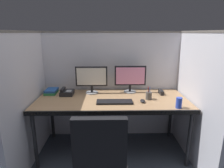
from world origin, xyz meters
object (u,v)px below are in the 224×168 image
keyboard_main (115,102)px  book_stack (51,91)px  computer_mouse (143,101)px  monitor_right (130,77)px  red_stapler (161,92)px  desk (112,103)px  monitor_left (92,78)px  desk_phone (67,92)px  soda_can (179,103)px  pen_cup (149,96)px

keyboard_main → book_stack: size_ratio=1.97×
keyboard_main → computer_mouse: 0.34m
monitor_right → red_stapler: (0.42, -0.09, -0.19)m
desk → red_stapler: (0.67, 0.19, 0.08)m
monitor_left → desk: bearing=-41.8°
computer_mouse → book_stack: bearing=163.0°
monitor_right → keyboard_main: (-0.23, -0.41, -0.20)m
book_stack → desk_phone: desk_phone is taller
monitor_left → monitor_right: 0.53m
monitor_right → computer_mouse: (0.11, -0.40, -0.20)m
soda_can → monitor_right: bearing=129.2°
desk → computer_mouse: computer_mouse is taller
computer_mouse → pen_cup: size_ratio=0.57×
book_stack → pen_cup: pen_cup is taller
desk → monitor_left: bearing=138.2°
monitor_right → book_stack: size_ratio=1.97×
monitor_left → computer_mouse: size_ratio=4.48×
book_stack → keyboard_main: bearing=-23.5°
red_stapler → desk_phone: desk_phone is taller
monitor_right → keyboard_main: 0.51m
pen_cup → keyboard_main: bearing=-165.6°
desk → pen_cup: size_ratio=11.23×
desk → red_stapler: 0.70m
monitor_right → desk_phone: size_ratio=2.26×
computer_mouse → desk_phone: 1.02m
keyboard_main → desk: bearing=101.5°
red_stapler → pen_cup: bearing=-135.6°
monitor_left → desk_phone: bearing=-168.9°
monitor_right → soda_can: 0.77m
monitor_left → pen_cup: monitor_left is taller
keyboard_main → desk_phone: (-0.64, 0.31, 0.02)m
red_stapler → desk_phone: size_ratio=0.79×
monitor_right → computer_mouse: bearing=-74.6°
keyboard_main → red_stapler: (0.65, 0.32, 0.02)m
desk → computer_mouse: size_ratio=19.79×
keyboard_main → desk_phone: 0.71m
red_stapler → pen_cup: 0.30m
red_stapler → desk_phone: 1.28m
monitor_left → monitor_right: same height
book_stack → red_stapler: (1.51, -0.06, -0.00)m
desk_phone → pen_cup: size_ratio=1.12×
computer_mouse → pen_cup: pen_cup is taller
desk → desk_phone: 0.64m
red_stapler → soda_can: bearing=-82.8°
desk → book_stack: size_ratio=8.69×
keyboard_main → monitor_right: bearing=60.9°
soda_can → book_stack: bearing=160.6°
soda_can → pen_cup: size_ratio=0.72×
book_stack → desk: bearing=-16.3°
desk → monitor_right: 0.46m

